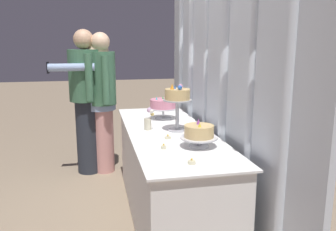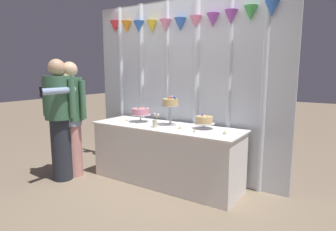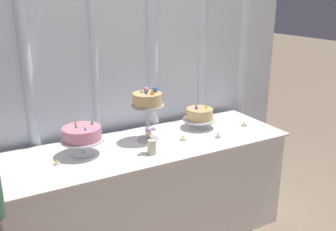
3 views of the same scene
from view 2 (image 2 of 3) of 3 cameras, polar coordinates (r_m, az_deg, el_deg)
ground_plane at (r=3.94m, az=-1.33°, el=-13.75°), size 24.00×24.00×0.00m
draped_curtain at (r=4.07m, az=2.69°, el=6.85°), size 3.06×0.17×2.52m
cake_table at (r=3.88m, az=-0.51°, el=-7.84°), size 2.11×0.69×0.80m
cake_display_leftmost at (r=4.07m, az=-5.58°, el=0.66°), size 0.29×0.29×0.23m
cake_display_center at (r=3.78m, az=0.50°, el=2.28°), size 0.24×0.24×0.41m
cake_display_rightmost at (r=3.62m, az=7.32°, el=-1.03°), size 0.27×0.27×0.20m
flower_vase at (r=3.67m, az=-2.62°, el=-1.17°), size 0.09×0.09×0.19m
tealight_far_left at (r=4.16m, az=-8.32°, el=-1.02°), size 0.04×0.04×0.03m
tealight_near_left at (r=3.60m, az=2.41°, el=-2.52°), size 0.05×0.05×0.03m
tealight_near_right at (r=3.41m, az=5.36°, el=-3.18°), size 0.04×0.04×0.04m
tealight_far_right at (r=3.36m, az=11.41°, el=-3.50°), size 0.05×0.05×0.04m
guest_girl_blue_dress at (r=4.27m, az=-19.52°, el=-0.66°), size 0.52×0.76×1.55m
guest_man_dark_suit at (r=4.25m, az=-18.83°, el=0.20°), size 0.48×0.38×1.65m
guest_man_pink_jacket at (r=4.16m, az=-21.07°, el=-0.07°), size 0.54×0.44×1.68m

